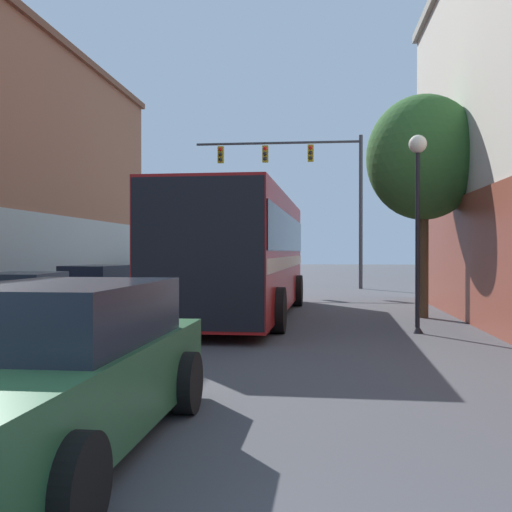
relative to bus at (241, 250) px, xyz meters
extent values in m
cube|color=silver|center=(-1.68, 1.53, -1.81)|extent=(0.14, 42.23, 0.01)
cube|color=#B7B2A3|center=(-8.23, 2.98, -0.22)|extent=(0.24, 28.54, 3.20)
cube|color=brown|center=(5.87, -2.44, -0.22)|extent=(0.24, 19.19, 3.20)
cube|color=maroon|center=(0.00, 0.02, -0.09)|extent=(2.86, 10.54, 3.00)
cube|color=black|center=(0.00, 0.02, 0.45)|extent=(2.90, 10.34, 0.96)
cube|color=beige|center=(0.00, 0.02, -0.33)|extent=(2.89, 10.44, 0.30)
cube|color=black|center=(-0.13, -5.20, -0.09)|extent=(2.54, 0.12, 2.88)
cylinder|color=black|center=(-1.24, 3.30, -1.32)|extent=(0.33, 1.01, 1.00)
cylinder|color=black|center=(1.41, 3.23, -1.32)|extent=(0.33, 1.01, 1.00)
cylinder|color=black|center=(-1.41, -3.20, -1.32)|extent=(0.33, 1.01, 1.00)
cylinder|color=black|center=(1.24, -3.26, -1.32)|extent=(0.33, 1.01, 1.00)
cube|color=#285633|center=(-0.17, -11.20, -1.26)|extent=(1.71, 4.69, 0.75)
cube|color=black|center=(-0.16, -10.92, -0.61)|extent=(1.56, 2.45, 0.55)
cylinder|color=black|center=(-1.02, -9.75, -1.48)|extent=(0.23, 0.67, 0.67)
cylinder|color=black|center=(0.71, -9.76, -1.48)|extent=(0.23, 0.67, 0.67)
cylinder|color=black|center=(0.68, -12.66, -1.48)|extent=(0.23, 0.67, 0.67)
cube|color=black|center=(-5.95, 14.39, -1.28)|extent=(2.28, 4.85, 0.72)
cube|color=black|center=(-5.93, 14.16, -0.67)|extent=(1.90, 2.60, 0.49)
cylinder|color=black|center=(-7.04, 15.74, -1.49)|extent=(0.29, 0.67, 0.65)
cylinder|color=black|center=(-5.17, 15.93, -1.49)|extent=(0.29, 0.67, 0.65)
cylinder|color=black|center=(-6.74, 12.85, -1.49)|extent=(0.29, 0.67, 0.65)
cylinder|color=black|center=(-4.87, 13.04, -1.49)|extent=(0.29, 0.67, 0.65)
cube|color=navy|center=(-5.52, 4.02, -1.34)|extent=(2.36, 4.72, 0.58)
cube|color=black|center=(-5.55, 3.80, -0.79)|extent=(1.95, 2.54, 0.52)
cylinder|color=black|center=(-6.29, 5.53, -1.49)|extent=(0.30, 0.68, 0.66)
cylinder|color=black|center=(-4.41, 5.31, -1.49)|extent=(0.30, 0.68, 0.66)
cylinder|color=black|center=(-6.63, 2.74, -1.49)|extent=(0.30, 0.68, 0.66)
cylinder|color=black|center=(-4.75, 2.52, -1.49)|extent=(0.30, 0.68, 0.66)
cube|color=slate|center=(-5.45, -1.38, -1.34)|extent=(2.21, 4.75, 0.58)
cube|color=black|center=(-5.42, -1.61, -0.82)|extent=(1.85, 2.54, 0.46)
cylinder|color=black|center=(-6.50, -0.06, -1.48)|extent=(0.29, 0.69, 0.68)
cylinder|color=black|center=(-4.69, 0.13, -1.48)|extent=(0.29, 0.69, 0.68)
cylinder|color=black|center=(-4.40, -2.71, -1.48)|extent=(0.29, 0.69, 0.68)
cylinder|color=#333338|center=(4.04, 12.64, 1.83)|extent=(0.18, 0.18, 7.30)
cylinder|color=#333338|center=(0.07, 12.64, 5.18)|extent=(7.93, 0.12, 0.12)
cube|color=#9E8419|center=(1.66, 12.64, 4.66)|extent=(0.28, 0.24, 0.80)
sphere|color=red|center=(1.66, 12.49, 4.91)|extent=(0.18, 0.18, 0.18)
sphere|color=black|center=(1.66, 12.49, 4.66)|extent=(0.18, 0.18, 0.18)
sphere|color=black|center=(1.66, 12.49, 4.42)|extent=(0.18, 0.18, 0.18)
cube|color=#9E8419|center=(-0.52, 12.64, 4.66)|extent=(0.28, 0.24, 0.80)
sphere|color=red|center=(-0.52, 12.49, 4.91)|extent=(0.18, 0.18, 0.18)
sphere|color=black|center=(-0.52, 12.49, 4.66)|extent=(0.18, 0.18, 0.18)
sphere|color=black|center=(-0.52, 12.49, 4.42)|extent=(0.18, 0.18, 0.18)
cube|color=#9E8419|center=(-2.70, 12.64, 4.66)|extent=(0.28, 0.24, 0.80)
sphere|color=red|center=(-2.70, 12.49, 4.91)|extent=(0.18, 0.18, 0.18)
sphere|color=black|center=(-2.70, 12.49, 4.66)|extent=(0.18, 0.18, 0.18)
sphere|color=black|center=(-2.70, 12.49, 4.42)|extent=(0.18, 0.18, 0.18)
cone|color=black|center=(4.24, -2.93, -1.72)|extent=(0.26, 0.26, 0.20)
cylinder|color=black|center=(4.24, -2.93, 0.16)|extent=(0.10, 0.10, 3.95)
sphere|color=#EFE5CC|center=(4.24, -2.93, 2.27)|extent=(0.39, 0.39, 0.39)
cylinder|color=#4C3823|center=(4.88, 0.20, -0.32)|extent=(0.27, 0.27, 2.99)
ellipsoid|color=#2D5B28|center=(4.88, 0.20, 2.46)|extent=(3.03, 2.73, 3.33)
camera|label=1|loc=(2.17, -16.15, -0.05)|focal=42.00mm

